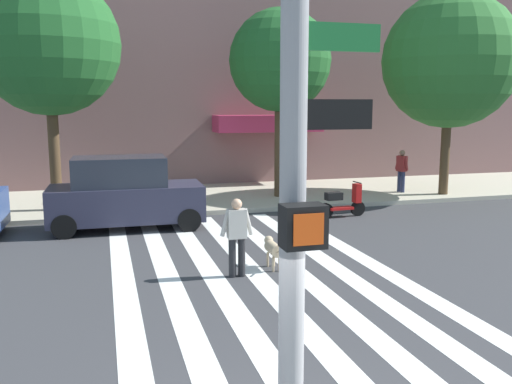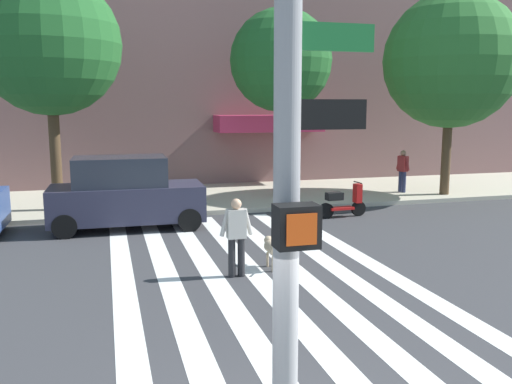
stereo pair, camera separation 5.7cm
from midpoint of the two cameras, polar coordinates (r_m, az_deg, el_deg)
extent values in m
plane|color=#353538|center=(11.22, -6.37, -9.20)|extent=(160.00, 160.00, 0.00)
cube|color=#B5AD96|center=(20.32, -10.63, -0.81)|extent=(80.00, 6.00, 0.15)
cube|color=silver|center=(11.10, -13.56, -9.59)|extent=(0.45, 12.26, 0.01)
cube|color=silver|center=(11.16, -8.88, -9.34)|extent=(0.45, 12.26, 0.01)
cube|color=silver|center=(11.29, -4.28, -9.04)|extent=(0.45, 12.26, 0.01)
cube|color=silver|center=(11.49, 0.17, -8.69)|extent=(0.45, 12.26, 0.01)
cube|color=silver|center=(11.75, 4.45, -8.30)|extent=(0.45, 12.26, 0.01)
cube|color=silver|center=(12.08, 8.50, -7.90)|extent=(0.45, 12.26, 0.01)
cube|color=silver|center=(12.46, 12.32, -7.48)|extent=(0.45, 12.26, 0.01)
cube|color=#AE294D|center=(23.38, 1.38, 7.22)|extent=(4.57, 1.60, 0.70)
cylinder|color=gray|center=(3.60, 3.70, 1.73)|extent=(0.18, 0.18, 5.80)
cube|color=black|center=(3.47, 4.73, -3.60)|extent=(0.28, 0.18, 0.28)
cube|color=#E54C14|center=(3.38, 5.32, -3.95)|extent=(0.20, 0.01, 0.20)
cube|color=#19662D|center=(3.71, 8.40, 15.81)|extent=(0.60, 0.03, 0.18)
cube|color=black|center=(3.68, 7.93, 8.07)|extent=(0.56, 0.03, 0.20)
cube|color=#292A3D|center=(15.99, -13.25, -1.09)|extent=(4.32, 1.90, 1.00)
cube|color=#232833|center=(15.86, -13.99, 2.13)|extent=(2.59, 1.65, 0.82)
cylinder|color=black|center=(17.00, -7.66, -1.78)|extent=(0.66, 0.23, 0.66)
cylinder|color=black|center=(15.38, -6.90, -2.92)|extent=(0.66, 0.23, 0.66)
cylinder|color=black|center=(16.94, -18.91, -2.23)|extent=(0.66, 0.23, 0.66)
cylinder|color=black|center=(15.31, -19.36, -3.43)|extent=(0.66, 0.23, 0.66)
cylinder|color=black|center=(17.71, 10.80, -1.72)|extent=(0.49, 0.13, 0.48)
cylinder|color=black|center=(17.17, 7.47, -1.98)|extent=(0.49, 0.17, 0.48)
cube|color=#B61614|center=(17.40, 9.02, -1.70)|extent=(0.82, 0.37, 0.08)
cube|color=black|center=(17.21, 8.32, -0.44)|extent=(0.54, 0.33, 0.24)
cube|color=#B61614|center=(17.60, 10.70, -0.13)|extent=(0.22, 0.29, 0.60)
cylinder|color=black|center=(17.55, 10.74, 0.99)|extent=(0.07, 0.50, 0.04)
cylinder|color=#4C3823|center=(18.58, -20.26, 4.37)|extent=(0.35, 0.35, 4.03)
sphere|color=#1E5623|center=(18.63, -20.82, 14.33)|extent=(4.45, 4.45, 4.45)
cylinder|color=#4C3823|center=(20.13, 2.66, 5.13)|extent=(0.38, 0.38, 3.95)
sphere|color=#1E5623|center=(20.15, 2.73, 13.65)|extent=(3.70, 3.70, 3.70)
cylinder|color=#4C3823|center=(21.80, 19.45, 4.50)|extent=(0.35, 0.35, 3.63)
sphere|color=#286628|center=(21.81, 19.90, 12.86)|extent=(4.97, 4.97, 4.97)
cylinder|color=black|center=(11.26, -2.41, -6.90)|extent=(0.15, 0.15, 0.82)
cylinder|color=black|center=(11.31, -1.42, -6.83)|extent=(0.15, 0.15, 0.82)
cube|color=#B2ADA3|center=(11.11, -1.93, -3.34)|extent=(0.38, 0.24, 0.60)
cylinder|color=#B2ADA3|center=(11.05, -3.14, -3.26)|extent=(0.22, 0.09, 0.57)
cylinder|color=#B2ADA3|center=(11.16, -0.73, -3.12)|extent=(0.22, 0.09, 0.57)
sphere|color=tan|center=(11.03, -1.94, -1.26)|extent=(0.22, 0.22, 0.22)
cylinder|color=tan|center=(11.79, 1.96, -5.97)|extent=(0.26, 0.56, 0.26)
sphere|color=tan|center=(12.09, 1.45, -5.09)|extent=(0.20, 0.20, 0.20)
cylinder|color=tan|center=(11.42, 2.54, -6.20)|extent=(0.04, 0.23, 0.16)
cylinder|color=tan|center=(12.03, 1.35, -7.10)|extent=(0.06, 0.06, 0.32)
cylinder|color=tan|center=(12.07, 1.99, -7.04)|extent=(0.06, 0.06, 0.32)
cylinder|color=tan|center=(11.67, 1.92, -7.61)|extent=(0.06, 0.06, 0.32)
cylinder|color=tan|center=(11.71, 2.58, -7.56)|extent=(0.06, 0.06, 0.32)
cylinder|color=#282D4C|center=(21.90, 15.34, 1.02)|extent=(0.18, 0.18, 0.82)
cylinder|color=#282D4C|center=(22.05, 14.99, 1.08)|extent=(0.18, 0.18, 0.82)
cube|color=maroon|center=(21.89, 15.24, 2.89)|extent=(0.32, 0.42, 0.60)
cylinder|color=maroon|center=(21.72, 15.68, 2.90)|extent=(0.14, 0.24, 0.57)
cylinder|color=maroon|center=(22.06, 14.82, 3.03)|extent=(0.14, 0.24, 0.57)
sphere|color=#936B51|center=(21.85, 15.29, 3.96)|extent=(0.26, 0.26, 0.22)
camera|label=1|loc=(0.03, -89.87, 0.02)|focal=38.10mm
camera|label=2|loc=(0.03, 90.13, -0.02)|focal=38.10mm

